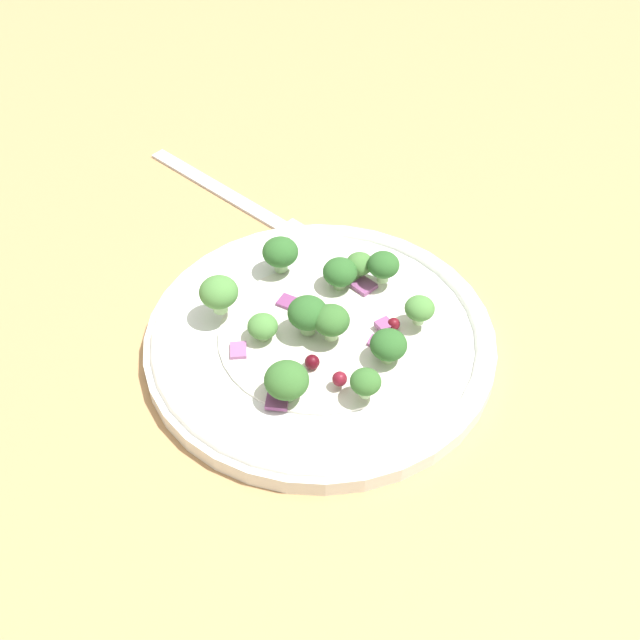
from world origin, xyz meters
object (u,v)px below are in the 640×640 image
at_px(broccoli_floret_0, 308,314).
at_px(plate, 320,339).
at_px(broccoli_floret_1, 420,309).
at_px(fork, 242,202).
at_px(broccoli_floret_2, 366,382).

bearing_deg(broccoli_floret_0, plate, 93.26).
bearing_deg(broccoli_floret_1, fork, -129.66).
bearing_deg(broccoli_floret_2, plate, -143.83).
bearing_deg(broccoli_floret_1, broccoli_floret_0, -75.15).
xyz_separation_m(plate, broccoli_floret_1, (-0.02, 0.06, 0.02)).
distance_m(broccoli_floret_0, broccoli_floret_1, 0.07).
bearing_deg(fork, broccoli_floret_2, 32.74).
relative_size(broccoli_floret_2, fork, 0.12).
relative_size(broccoli_floret_1, fork, 0.12).
height_order(broccoli_floret_1, fork, broccoli_floret_1).
bearing_deg(plate, broccoli_floret_2, 36.17).
distance_m(broccoli_floret_0, broccoli_floret_2, 0.07).
distance_m(broccoli_floret_0, fork, 0.17).
height_order(plate, broccoli_floret_0, broccoli_floret_0).
bearing_deg(fork, plate, 31.48).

